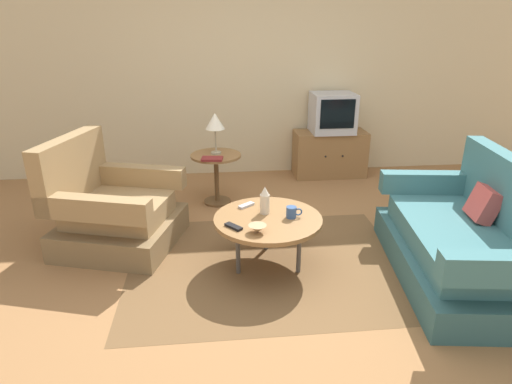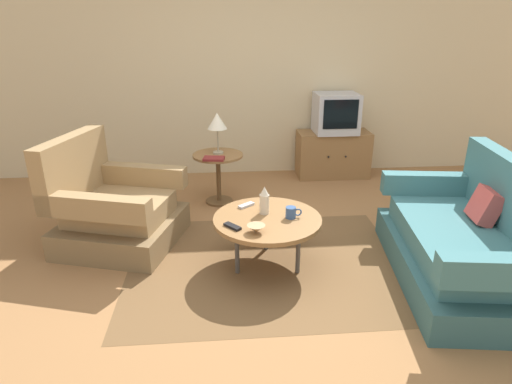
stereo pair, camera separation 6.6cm
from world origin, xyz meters
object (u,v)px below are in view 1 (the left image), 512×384
at_px(table_lamp, 215,122).
at_px(bowl, 257,229).
at_px(tv_stand, 329,154).
at_px(tv_remote_silver, 246,205).
at_px(tv_remote_dark, 234,227).
at_px(television, 333,113).
at_px(book, 212,159).
at_px(mug, 292,212).
at_px(side_table, 216,168).
at_px(couch, 466,242).
at_px(vase, 265,201).
at_px(armchair, 112,212).
at_px(coffee_table, 268,221).

relative_size(table_lamp, bowl, 3.21).
bearing_deg(tv_stand, tv_remote_silver, -122.79).
bearing_deg(tv_remote_dark, table_lamp, -36.61).
xyz_separation_m(television, book, (-1.50, -0.95, -0.25)).
bearing_deg(mug, tv_remote_silver, 142.98).
height_order(bowl, tv_remote_silver, bowl).
xyz_separation_m(side_table, tv_remote_dark, (0.10, -1.52, 0.04)).
xyz_separation_m(tv_remote_dark, book, (-0.14, 1.33, 0.13)).
xyz_separation_m(couch, side_table, (-1.87, 1.70, 0.10)).
xyz_separation_m(table_lamp, tv_remote_silver, (0.23, -1.16, -0.45)).
distance_m(couch, mug, 1.35).
xyz_separation_m(couch, television, (-0.41, 2.45, 0.51)).
bearing_deg(mug, side_table, 112.35).
bearing_deg(couch, tv_remote_silver, 78.77).
bearing_deg(table_lamp, television, 26.52).
height_order(side_table, tv_remote_silver, side_table).
bearing_deg(table_lamp, tv_remote_silver, -78.94).
height_order(vase, bowl, vase).
height_order(couch, bowl, couch).
relative_size(armchair, couch, 0.68).
bearing_deg(armchair, couch, 89.39).
relative_size(coffee_table, side_table, 1.56).
bearing_deg(bowl, tv_stand, 63.61).
relative_size(television, vase, 2.27).
xyz_separation_m(couch, tv_remote_silver, (-1.64, 0.57, 0.14)).
xyz_separation_m(armchair, tv_remote_silver, (1.17, -0.29, 0.13)).
xyz_separation_m(coffee_table, book, (-0.42, 1.17, 0.16)).
bearing_deg(couch, book, 59.61).
xyz_separation_m(couch, table_lamp, (-1.87, 1.72, 0.59)).
relative_size(television, bowl, 3.82).
bearing_deg(armchair, coffee_table, 84.69).
xyz_separation_m(mug, bowl, (-0.30, -0.23, -0.02)).
height_order(couch, vase, couch).
distance_m(couch, book, 2.44).
bearing_deg(mug, table_lamp, 111.80).
bearing_deg(table_lamp, vase, -74.51).
bearing_deg(couch, side_table, 55.59).
distance_m(tv_stand, book, 1.80).
xyz_separation_m(coffee_table, tv_remote_silver, (-0.15, 0.24, 0.04)).
bearing_deg(bowl, table_lamp, 99.27).
bearing_deg(book, mug, -54.51).
height_order(table_lamp, bowl, table_lamp).
relative_size(couch, table_lamp, 3.94).
relative_size(coffee_table, bowl, 6.35).
distance_m(tv_stand, vase, 2.34).
xyz_separation_m(couch, book, (-1.91, 1.50, 0.26)).
bearing_deg(couch, tv_stand, 17.29).
bearing_deg(tv_remote_dark, tv_stand, -70.76).
bearing_deg(mug, bowl, -142.49).
bearing_deg(vase, television, 61.83).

